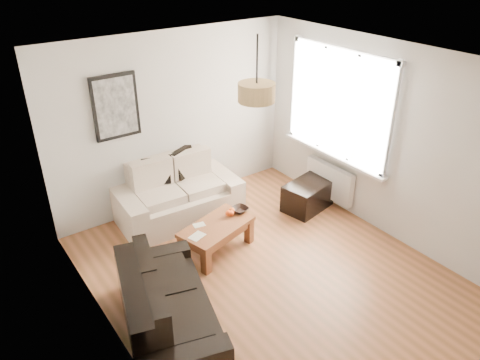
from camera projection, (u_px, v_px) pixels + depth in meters
floor at (268, 273)px, 5.70m from camera, size 4.50×4.50×0.00m
ceiling at (276, 63)px, 4.47m from camera, size 3.80×4.50×0.00m
wall_back at (174, 121)px, 6.70m from camera, size 3.80×0.04×2.60m
wall_front at (460, 296)px, 3.47m from camera, size 3.80×0.04×2.60m
wall_left at (106, 240)px, 4.11m from camera, size 0.04×4.50×2.60m
wall_right at (384, 141)px, 6.06m from camera, size 0.04×4.50×2.60m
window_bay at (339, 104)px, 6.47m from camera, size 0.14×1.90×1.60m
radiator at (329, 181)px, 7.03m from camera, size 0.10×0.90×0.52m
poster at (116, 107)px, 6.05m from camera, size 0.62×0.04×0.87m
pendant_shade at (257, 92)px, 4.86m from camera, size 0.40×0.40×0.20m
loveseat_cream at (178, 191)px, 6.64m from camera, size 1.79×1.05×0.86m
sofa_leather at (167, 304)px, 4.70m from camera, size 1.28×1.90×0.75m
coffee_table at (217, 238)px, 6.03m from camera, size 1.08×0.77×0.40m
ottoman at (308, 196)px, 6.97m from camera, size 0.82×0.61×0.42m
cushion_left at (156, 171)px, 6.54m from camera, size 0.40×0.24×0.38m
cushion_right at (183, 163)px, 6.76m from camera, size 0.42×0.28×0.41m
fruit_bowl at (240, 210)px, 6.21m from camera, size 0.25×0.25×0.05m
orange_a at (231, 213)px, 6.10m from camera, size 0.08×0.08×0.08m
orange_b at (232, 210)px, 6.17m from camera, size 0.10×0.10×0.08m
orange_c at (228, 213)px, 6.10m from camera, size 0.09×0.09×0.08m
papers at (197, 236)px, 5.71m from camera, size 0.23×0.20×0.01m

